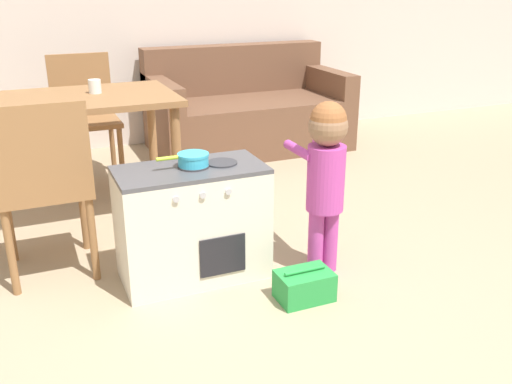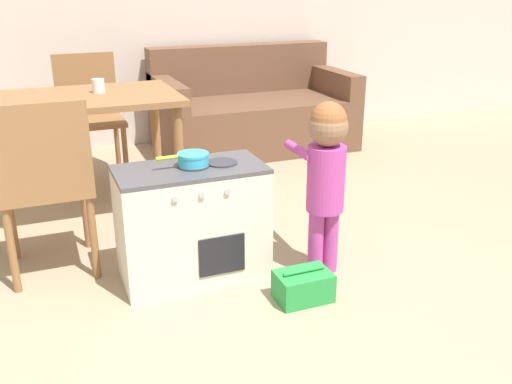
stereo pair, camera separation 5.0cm
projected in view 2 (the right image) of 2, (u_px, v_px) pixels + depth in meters
The scene contains 10 objects.
ground_plane at pixel (292, 377), 2.07m from camera, with size 16.00×16.00×0.00m, color tan.
play_kitchen at pixel (192, 223), 2.68m from camera, with size 0.68×0.36×0.56m.
toy_pot at pixel (193, 158), 2.58m from camera, with size 0.24×0.14×0.06m.
child_figure at pixel (326, 165), 2.62m from camera, with size 0.20×0.34×0.85m.
toy_basket at pixel (303, 286), 2.55m from camera, with size 0.24×0.17×0.15m.
dining_table at pixel (75, 114), 3.26m from camera, with size 1.17×0.72×0.73m.
dining_chair_near at pixel (45, 183), 2.62m from camera, with size 0.42×0.42×0.87m.
dining_chair_far at pixel (90, 113), 3.95m from camera, with size 0.42×0.42×0.87m.
couch at pixel (251, 112), 4.78m from camera, with size 1.59×0.87×0.82m.
cup_on_table at pixel (98, 86), 3.31m from camera, with size 0.07×0.07×0.08m.
Camera 2 is at (-0.75, -1.53, 1.36)m, focal length 40.00 mm.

